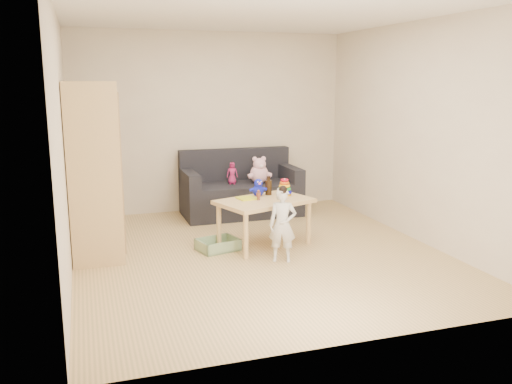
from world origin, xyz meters
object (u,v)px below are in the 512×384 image
object	(u,v)px
sofa	(241,199)
play_table	(264,223)
toddler	(283,226)
wardrobe	(93,170)

from	to	relation	value
sofa	play_table	bearing A→B (deg)	-96.07
play_table	toddler	distance (m)	0.60
play_table	wardrobe	bearing A→B (deg)	170.35
wardrobe	sofa	world-z (taller)	wardrobe
sofa	toddler	distance (m)	2.11
sofa	toddler	size ratio (longest dim) A/B	2.12
wardrobe	sofa	distance (m)	2.47
sofa	play_table	xyz separation A→B (m)	(-0.16, -1.51, 0.04)
toddler	sofa	bearing A→B (deg)	108.43
sofa	wardrobe	bearing A→B (deg)	-149.74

